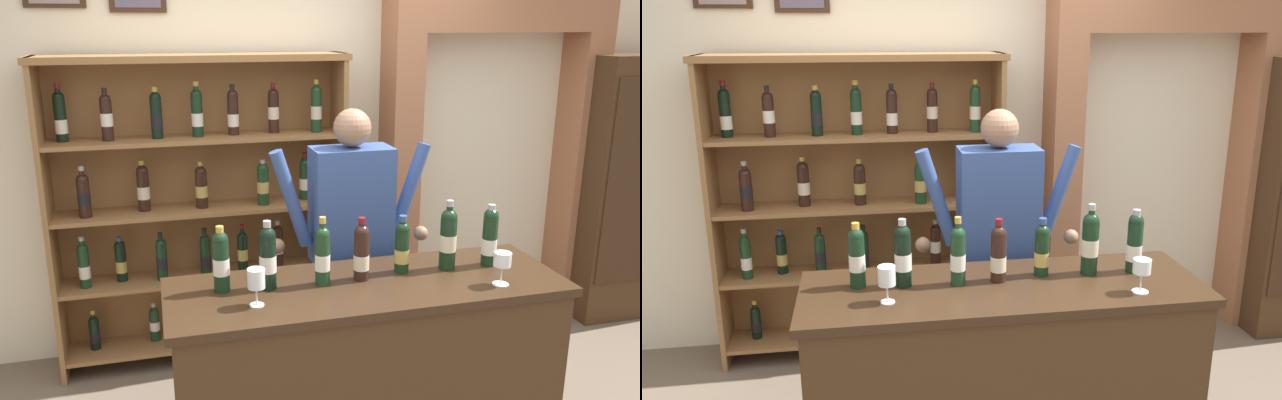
% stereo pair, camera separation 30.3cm
% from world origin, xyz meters
% --- Properties ---
extents(back_wall, '(12.00, 0.19, 3.11)m').
position_xyz_m(back_wall, '(-0.00, 1.61, 1.55)').
color(back_wall, beige).
rests_on(back_wall, ground).
extents(wine_shelf, '(1.83, 0.34, 1.95)m').
position_xyz_m(wine_shelf, '(-0.59, 1.35, 1.05)').
color(wine_shelf, olive).
rests_on(wine_shelf, ground).
extents(archway_doorway, '(1.58, 0.45, 2.43)m').
position_xyz_m(archway_doorway, '(1.43, 1.48, 1.40)').
color(archway_doorway, '#9E6647').
rests_on(archway_doorway, ground).
extents(tasting_counter, '(1.82, 0.61, 0.98)m').
position_xyz_m(tasting_counter, '(0.04, -0.00, 0.49)').
color(tasting_counter, '#422B19').
rests_on(tasting_counter, ground).
extents(shopkeeper, '(0.89, 0.22, 1.71)m').
position_xyz_m(shopkeeper, '(0.13, 0.53, 1.06)').
color(shopkeeper, '#2D3347').
rests_on(shopkeeper, ground).
extents(tasting_bottle_rosso, '(0.07, 0.07, 0.30)m').
position_xyz_m(tasting_bottle_rosso, '(-0.60, 0.08, 1.13)').
color(tasting_bottle_rosso, black).
rests_on(tasting_bottle_rosso, tasting_counter).
extents(tasting_bottle_grappa, '(0.08, 0.08, 0.31)m').
position_xyz_m(tasting_bottle_grappa, '(-0.40, 0.06, 1.13)').
color(tasting_bottle_grappa, black).
rests_on(tasting_bottle_grappa, tasting_counter).
extents(tasting_bottle_chianti, '(0.07, 0.07, 0.32)m').
position_xyz_m(tasting_bottle_chianti, '(-0.16, 0.04, 1.13)').
color(tasting_bottle_chianti, '#19381E').
rests_on(tasting_bottle_chianti, tasting_counter).
extents(tasting_bottle_super_tuscan, '(0.07, 0.07, 0.30)m').
position_xyz_m(tasting_bottle_super_tuscan, '(0.03, 0.05, 1.12)').
color(tasting_bottle_super_tuscan, black).
rests_on(tasting_bottle_super_tuscan, tasting_counter).
extents(tasting_bottle_bianco, '(0.07, 0.07, 0.28)m').
position_xyz_m(tasting_bottle_bianco, '(0.24, 0.09, 1.11)').
color(tasting_bottle_bianco, black).
rests_on(tasting_bottle_bianco, tasting_counter).
extents(tasting_bottle_prosecco, '(0.08, 0.08, 0.34)m').
position_xyz_m(tasting_bottle_prosecco, '(0.47, 0.07, 1.14)').
color(tasting_bottle_prosecco, black).
rests_on(tasting_bottle_prosecco, tasting_counter).
extents(tasting_bottle_brunello, '(0.07, 0.07, 0.31)m').
position_xyz_m(tasting_bottle_brunello, '(0.69, 0.06, 1.13)').
color(tasting_bottle_brunello, black).
rests_on(tasting_bottle_brunello, tasting_counter).
extents(wine_glass_left, '(0.08, 0.08, 0.15)m').
position_xyz_m(wine_glass_left, '(0.62, -0.17, 1.10)').
color(wine_glass_left, silver).
rests_on(wine_glass_left, tasting_counter).
extents(wine_glass_right, '(0.07, 0.07, 0.16)m').
position_xyz_m(wine_glass_right, '(-0.48, -0.11, 1.10)').
color(wine_glass_right, silver).
rests_on(wine_glass_right, tasting_counter).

